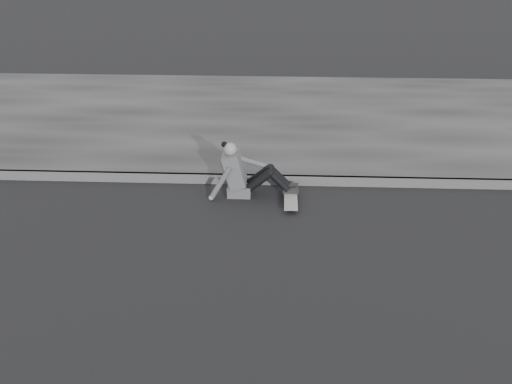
# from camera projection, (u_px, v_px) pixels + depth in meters

# --- Properties ---
(ground) EXTENTS (80.00, 80.00, 0.00)m
(ground) POSITION_uv_depth(u_px,v_px,m) (509.00, 281.00, 6.88)
(ground) COLOR black
(ground) RESTS_ON ground
(curb) EXTENTS (24.00, 0.16, 0.12)m
(curb) POSITION_uv_depth(u_px,v_px,m) (453.00, 183.00, 9.15)
(curb) COLOR #505050
(curb) RESTS_ON ground
(sidewalk) EXTENTS (24.00, 6.00, 0.12)m
(sidewalk) POSITION_uv_depth(u_px,v_px,m) (415.00, 120.00, 11.84)
(sidewalk) COLOR #353535
(sidewalk) RESTS_ON ground
(skateboard) EXTENTS (0.20, 0.78, 0.09)m
(skateboard) POSITION_uv_depth(u_px,v_px,m) (291.00, 199.00, 8.65)
(skateboard) COLOR gray
(skateboard) RESTS_ON ground
(seated_woman) EXTENTS (1.38, 0.46, 0.88)m
(seated_woman) POSITION_uv_depth(u_px,v_px,m) (243.00, 174.00, 8.77)
(seated_woman) COLOR #515154
(seated_woman) RESTS_ON ground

